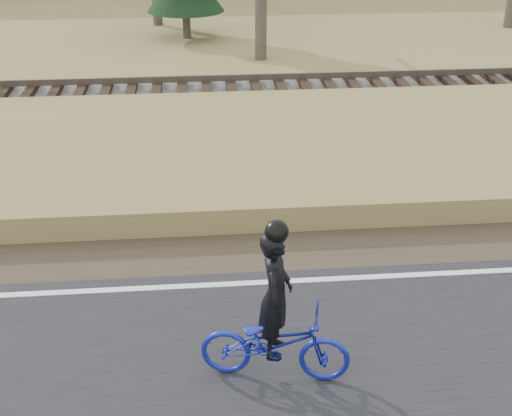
{
  "coord_description": "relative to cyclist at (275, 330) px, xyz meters",
  "views": [
    {
      "loc": [
        -3.96,
        -8.39,
        5.45
      ],
      "look_at": [
        -3.14,
        0.5,
        1.1
      ],
      "focal_mm": 50.0,
      "sensor_mm": 36.0,
      "label": 1
    }
  ],
  "objects": [
    {
      "name": "ground",
      "position": [
        3.14,
        1.83,
        -0.69
      ],
      "size": [
        120.0,
        120.0,
        0.0
      ],
      "primitive_type": "plane",
      "color": "olive",
      "rests_on": "ground"
    },
    {
      "name": "edge_line",
      "position": [
        3.14,
        2.03,
        -0.63
      ],
      "size": [
        120.0,
        0.12,
        0.01
      ],
      "primitive_type": "cube",
      "color": "silver",
      "rests_on": "road"
    },
    {
      "name": "shoulder",
      "position": [
        3.14,
        3.03,
        -0.67
      ],
      "size": [
        120.0,
        1.6,
        0.04
      ],
      "primitive_type": "cube",
      "color": "#473A2B",
      "rests_on": "ground"
    },
    {
      "name": "embankment",
      "position": [
        3.14,
        6.03,
        -0.47
      ],
      "size": [
        120.0,
        5.0,
        0.44
      ],
      "primitive_type": "cube",
      "color": "olive",
      "rests_on": "ground"
    },
    {
      "name": "ballast",
      "position": [
        3.14,
        9.83,
        -0.47
      ],
      "size": [
        120.0,
        3.0,
        0.45
      ],
      "primitive_type": "cube",
      "color": "slate",
      "rests_on": "ground"
    },
    {
      "name": "railroad",
      "position": [
        3.14,
        9.83,
        -0.17
      ],
      "size": [
        120.0,
        2.4,
        0.29
      ],
      "color": "black",
      "rests_on": "ballast"
    },
    {
      "name": "cyclist",
      "position": [
        0.0,
        0.0,
        0.0
      ],
      "size": [
        1.8,
        0.94,
        2.02
      ],
      "rotation": [
        0.0,
        0.0,
        1.36
      ],
      "color": "#17209E",
      "rests_on": "road"
    }
  ]
}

